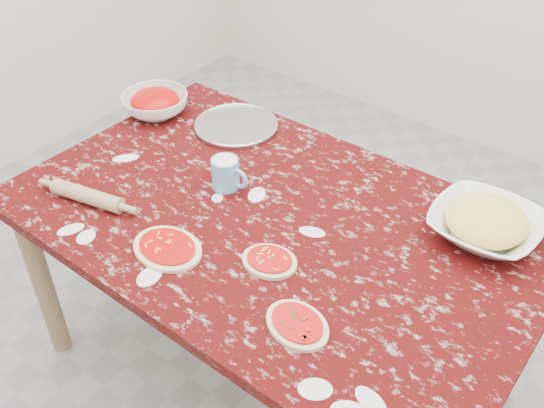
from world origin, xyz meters
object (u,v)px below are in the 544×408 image
Objects in this scene: worktable at (272,237)px; cheese_bowl at (485,226)px; pizza_tray at (236,126)px; flour_mug at (226,173)px; rolling_pin at (87,196)px; sauce_bowl at (155,104)px.

cheese_bowl is at bearing 30.09° from worktable.
cheese_bowl is (0.54, 0.31, 0.12)m from worktable.
cheese_bowl reaches higher than pizza_tray.
rolling_pin is at bearing -130.94° from flour_mug.
flour_mug is 0.44m from rolling_pin.
sauce_bowl reaches higher than cheese_bowl.
cheese_bowl is (1.28, 0.09, -0.00)m from sauce_bowl.
cheese_bowl is 1.23× the size of rolling_pin.
rolling_pin is at bearing -149.43° from cheese_bowl.
rolling_pin is at bearing -96.07° from pizza_tray.
worktable is at bearing -149.91° from cheese_bowl.
flour_mug reaches higher than pizza_tray.
pizza_tray reaches higher than worktable.
worktable is 0.55m from pizza_tray.
rolling_pin is (-0.07, -0.63, 0.02)m from pizza_tray.
worktable is 6.39× the size of sauce_bowl.
flour_mug is at bearing -19.58° from sauce_bowl.
flour_mug is at bearing -159.45° from cheese_bowl.
worktable is 0.63m from cheese_bowl.
cheese_bowl is at bearing 30.57° from rolling_pin.
pizza_tray is 0.37m from flour_mug.
cheese_bowl is at bearing -1.04° from pizza_tray.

